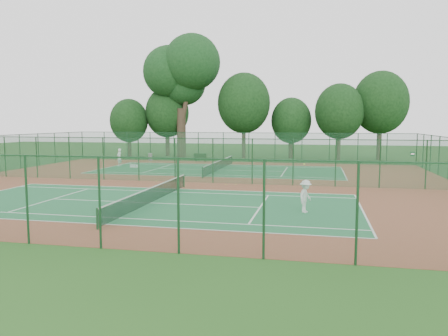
{
  "coord_description": "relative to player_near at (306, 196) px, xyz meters",
  "views": [
    {
      "loc": [
        9.45,
        -32.7,
        4.76
      ],
      "look_at": [
        3.22,
        -3.7,
        1.6
      ],
      "focal_mm": 35.0,
      "sensor_mm": 36.0,
      "label": 1
    }
  ],
  "objects": [
    {
      "name": "stray_ball_b",
      "position": [
        -6.13,
        8.94,
        -0.83
      ],
      "size": [
        0.07,
        0.07,
        0.07
      ],
      "primitive_type": "sphere",
      "color": "#B3CA2F",
      "rests_on": "red_pad"
    },
    {
      "name": "stray_ball_a",
      "position": [
        -5.4,
        9.04,
        -0.83
      ],
      "size": [
        0.07,
        0.07,
        0.07
      ],
      "primitive_type": "sphere",
      "color": "yellow",
      "rests_on": "red_pad"
    },
    {
      "name": "stray_ball_c",
      "position": [
        -11.95,
        9.63,
        -0.83
      ],
      "size": [
        0.08,
        0.08,
        0.08
      ],
      "primitive_type": "sphere",
      "color": "#A8C32D",
      "rests_on": "red_pad"
    },
    {
      "name": "fence_divider",
      "position": [
        -8.89,
        9.84,
        0.88
      ],
      "size": [
        40.0,
        0.09,
        3.5
      ],
      "color": "#194D2A",
      "rests_on": "ground"
    },
    {
      "name": "fence_north",
      "position": [
        -8.89,
        27.84,
        0.88
      ],
      "size": [
        40.0,
        0.09,
        3.5
      ],
      "color": "#194D2D",
      "rests_on": "ground"
    },
    {
      "name": "player_far",
      "position": [
        -20.28,
        20.43,
        0.07
      ],
      "size": [
        0.53,
        0.73,
        1.86
      ],
      "primitive_type": "imported",
      "rotation": [
        0.0,
        0.0,
        -1.7
      ],
      "color": "white",
      "rests_on": "court_far"
    },
    {
      "name": "tennis_net_near",
      "position": [
        -8.89,
        0.84,
        -0.33
      ],
      "size": [
        0.1,
        12.9,
        0.97
      ],
      "color": "#153C1D",
      "rests_on": "ground"
    },
    {
      "name": "fence_south",
      "position": [
        -8.89,
        -8.16,
        0.88
      ],
      "size": [
        40.0,
        0.09,
        3.5
      ],
      "color": "#194C2B",
      "rests_on": "ground"
    },
    {
      "name": "red_pad",
      "position": [
        -8.89,
        9.84,
        -0.87
      ],
      "size": [
        40.0,
        36.0,
        0.01
      ],
      "primitive_type": "cube",
      "color": "brown",
      "rests_on": "ground"
    },
    {
      "name": "bench",
      "position": [
        -13.12,
        27.36,
        -0.37
      ],
      "size": [
        1.6,
        0.56,
        0.97
      ],
      "rotation": [
        0.0,
        0.0,
        -0.07
      ],
      "color": "black",
      "rests_on": "red_pad"
    },
    {
      "name": "big_tree",
      "position": [
        -17.23,
        33.42,
        10.58
      ],
      "size": [
        10.53,
        7.71,
        16.17
      ],
      "color": "#33271C",
      "rests_on": "ground"
    },
    {
      "name": "court_far",
      "position": [
        -8.89,
        18.84,
        -0.86
      ],
      "size": [
        23.77,
        10.97,
        0.01
      ],
      "primitive_type": "cube",
      "color": "#1E5F34",
      "rests_on": "red_pad"
    },
    {
      "name": "tennis_net_far",
      "position": [
        -8.89,
        18.84,
        -0.33
      ],
      "size": [
        0.1,
        12.9,
        0.97
      ],
      "color": "#12331F",
      "rests_on": "ground"
    },
    {
      "name": "player_near",
      "position": [
        0.0,
        0.0,
        0.0
      ],
      "size": [
        1.0,
        1.26,
        1.72
      ],
      "primitive_type": "imported",
      "rotation": [
        0.0,
        0.0,
        1.19
      ],
      "color": "silver",
      "rests_on": "court_near"
    },
    {
      "name": "evergreen_row",
      "position": [
        -8.39,
        34.09,
        -0.88
      ],
      "size": [
        39.0,
        5.0,
        12.0
      ],
      "primitive_type": null,
      "color": "black",
      "rests_on": "ground"
    },
    {
      "name": "trash_bin",
      "position": [
        -19.43,
        27.2,
        -0.41
      ],
      "size": [
        0.61,
        0.61,
        0.92
      ],
      "primitive_type": "cylinder",
      "rotation": [
        0.0,
        0.0,
        0.21
      ],
      "color": "slate",
      "rests_on": "red_pad"
    },
    {
      "name": "court_near",
      "position": [
        -8.89,
        0.84,
        -0.86
      ],
      "size": [
        23.77,
        10.97,
        0.01
      ],
      "primitive_type": "cube",
      "color": "#1F643A",
      "rests_on": "red_pad"
    },
    {
      "name": "kit_bag",
      "position": [
        -18.06,
        19.17,
        -0.71
      ],
      "size": [
        0.88,
        0.52,
        0.31
      ],
      "primitive_type": "cube",
      "rotation": [
        0.0,
        0.0,
        -0.28
      ],
      "color": "silver",
      "rests_on": "red_pad"
    },
    {
      "name": "ground",
      "position": [
        -8.89,
        9.84,
        -0.88
      ],
      "size": [
        120.0,
        120.0,
        0.0
      ],
      "primitive_type": "plane",
      "color": "#1F4A17",
      "rests_on": "ground"
    }
  ]
}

